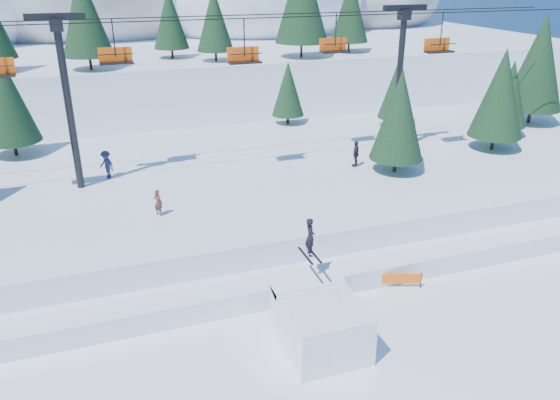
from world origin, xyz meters
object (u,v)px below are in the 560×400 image
object	(u,v)px
banner_far	(444,250)
jump_kicker	(319,320)
chairlift	(230,67)
banner_near	(394,279)

from	to	relation	value
banner_far	jump_kicker	bearing A→B (deg)	-154.06
chairlift	banner_near	bearing A→B (deg)	-70.13
chairlift	banner_far	xyz separation A→B (m)	(9.03, -11.44, -8.78)
jump_kicker	chairlift	size ratio (longest dim) A/B	0.12
jump_kicker	chairlift	distance (m)	18.03
banner_near	banner_far	xyz separation A→B (m)	(4.25, 1.79, 0.00)
banner_near	chairlift	bearing A→B (deg)	109.87
banner_near	banner_far	bearing A→B (deg)	22.88
chairlift	banner_near	size ratio (longest dim) A/B	17.02
chairlift	banner_far	distance (m)	17.01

